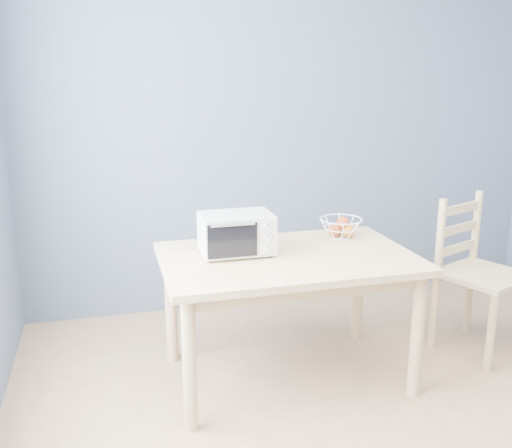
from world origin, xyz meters
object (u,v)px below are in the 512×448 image
object	(u,v)px
toaster_oven	(234,233)
fruit_basket	(341,227)
dining_table	(288,272)
dining_chair	(476,276)

from	to	relation	value
toaster_oven	fruit_basket	size ratio (longest dim) A/B	1.21
dining_table	dining_chair	distance (m)	1.28
fruit_basket	dining_chair	xyz separation A→B (m)	(0.85, -0.21, -0.33)
dining_table	dining_chair	bearing A→B (deg)	1.88
toaster_oven	dining_chair	world-z (taller)	dining_chair
fruit_basket	dining_chair	world-z (taller)	dining_chair
dining_table	fruit_basket	bearing A→B (deg)	30.65
toaster_oven	dining_chair	distance (m)	1.61
dining_table	toaster_oven	size ratio (longest dim) A/B	3.53
dining_table	fruit_basket	world-z (taller)	fruit_basket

